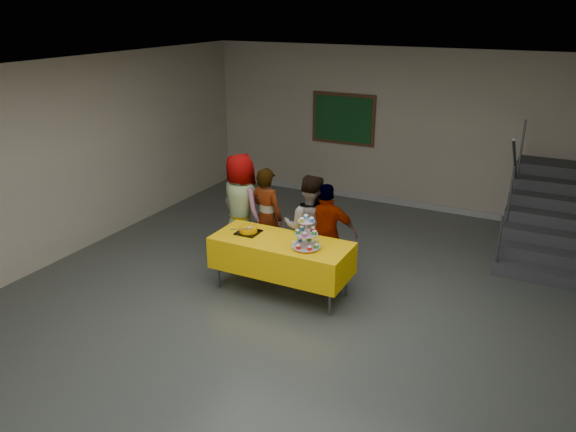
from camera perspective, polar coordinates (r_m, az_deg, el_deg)
name	(u,v)px	position (r m, az deg, el deg)	size (l,w,h in m)	color
room_shell	(285,158)	(6.21, -0.30, 5.87)	(10.00, 10.04, 3.02)	#4C514C
bake_table	(281,255)	(7.57, -0.69, -3.98)	(1.88, 0.78, 0.77)	#595960
cupcake_stand	(306,236)	(7.19, 1.86, -2.08)	(0.38, 0.38, 0.44)	silver
bear_cake	(248,229)	(7.72, -4.05, -1.32)	(0.32, 0.36, 0.12)	black
schoolchild_a	(241,207)	(8.55, -4.81, 0.90)	(0.81, 0.53, 1.66)	slate
schoolchild_b	(267,216)	(8.37, -2.19, -0.05)	(0.55, 0.36, 1.50)	slate
schoolchild_c	(309,227)	(7.91, 2.17, -1.17)	(0.75, 0.58, 1.54)	slate
schoolchild_d	(327,235)	(7.79, 3.95, -1.89)	(0.86, 0.36, 1.46)	slate
staircase	(550,218)	(9.99, 25.07, -0.17)	(1.30, 2.40, 2.04)	#424447
noticeboard	(343,119)	(11.23, 5.62, 9.79)	(1.30, 0.05, 1.00)	#472B16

